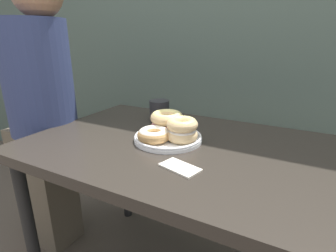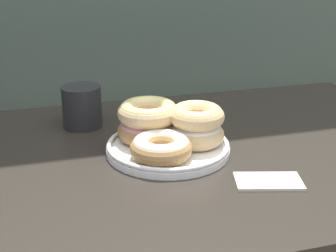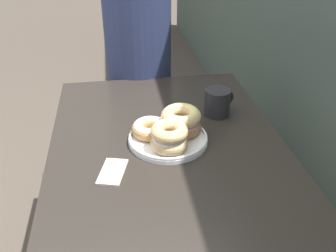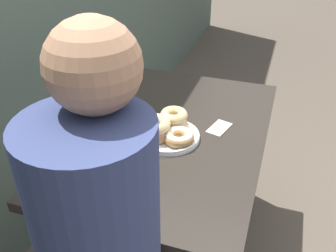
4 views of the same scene
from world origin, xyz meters
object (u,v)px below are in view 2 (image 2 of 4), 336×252
Objects in this scene: napkin at (268,181)px; donut_plate at (168,131)px; coffee_mug at (81,106)px; dining_table at (195,181)px.

donut_plate is at bearing 125.86° from napkin.
dining_table is at bearing -43.95° from coffee_mug.
coffee_mug is (-0.16, 0.20, 0.01)m from donut_plate.
coffee_mug reaches higher than napkin.
coffee_mug reaches higher than dining_table.
dining_table is 0.22m from napkin.
donut_plate is at bearing -51.75° from coffee_mug.
napkin is at bearing -52.90° from coffee_mug.
coffee_mug is (-0.22, 0.21, 0.13)m from dining_table.
napkin reaches higher than dining_table.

